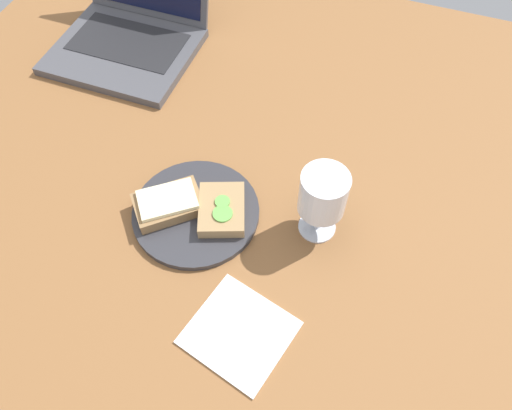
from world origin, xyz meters
The scene contains 7 objects.
wooden_table centered at (0.00, 0.00, 1.50)cm, with size 140.00×140.00×3.00cm, color brown.
plate centered at (-0.99, -6.70, 3.62)cm, with size 22.56×22.56×1.24cm, color #333338.
sandwich_with_cheese centered at (-5.60, -7.79, 5.66)cm, with size 13.78×13.42×3.02cm.
sandwich_with_cucumber centered at (3.64, -5.62, 5.44)cm, with size 11.02×12.38×2.67cm.
wine_glass centered at (20.01, -1.91, 12.60)cm, with size 7.87×7.87×14.29cm.
laptop centered at (-33.79, 31.69, 7.24)cm, with size 30.53×32.01×23.08cm.
napkin centered at (14.14, -24.39, 3.20)cm, with size 14.75×13.87×0.40cm, color white.
Camera 1 is at (25.67, -48.39, 77.87)cm, focal length 35.00 mm.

